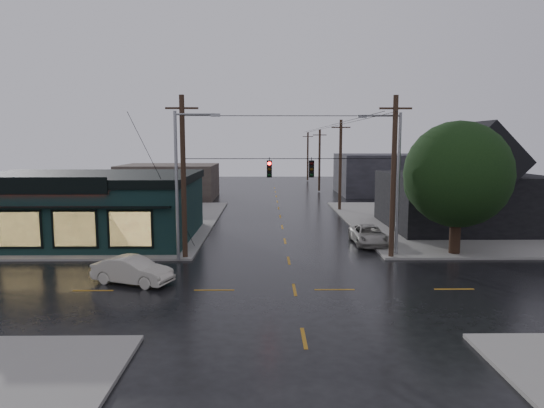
{
  "coord_description": "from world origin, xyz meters",
  "views": [
    {
      "loc": [
        -1.43,
        -23.37,
        7.31
      ],
      "look_at": [
        -1.05,
        5.5,
        3.61
      ],
      "focal_mm": 32.0,
      "sensor_mm": 36.0,
      "label": 1
    }
  ],
  "objects_px": {
    "corner_tree": "(458,175)",
    "utility_pole_nw": "(185,259)",
    "utility_pole_ne": "(391,258)",
    "suv_silver": "(369,235)",
    "sedan_cream": "(132,270)"
  },
  "relations": [
    {
      "from": "utility_pole_nw",
      "to": "sedan_cream",
      "type": "bearing_deg",
      "value": -109.2
    },
    {
      "from": "utility_pole_ne",
      "to": "suv_silver",
      "type": "distance_m",
      "value": 4.35
    },
    {
      "from": "corner_tree",
      "to": "utility_pole_ne",
      "type": "bearing_deg",
      "value": -169.07
    },
    {
      "from": "corner_tree",
      "to": "sedan_cream",
      "type": "bearing_deg",
      "value": -162.24
    },
    {
      "from": "sedan_cream",
      "to": "suv_silver",
      "type": "xyz_separation_m",
      "value": [
        14.35,
        9.57,
        -0.03
      ]
    },
    {
      "from": "utility_pole_nw",
      "to": "suv_silver",
      "type": "height_order",
      "value": "utility_pole_nw"
    },
    {
      "from": "utility_pole_ne",
      "to": "utility_pole_nw",
      "type": "bearing_deg",
      "value": 180.0
    },
    {
      "from": "utility_pole_ne",
      "to": "suv_silver",
      "type": "height_order",
      "value": "utility_pole_ne"
    },
    {
      "from": "corner_tree",
      "to": "utility_pole_ne",
      "type": "relative_size",
      "value": 0.84
    },
    {
      "from": "suv_silver",
      "to": "sedan_cream",
      "type": "bearing_deg",
      "value": -147.3
    },
    {
      "from": "corner_tree",
      "to": "utility_pole_nw",
      "type": "xyz_separation_m",
      "value": [
        -17.35,
        -0.84,
        -5.26
      ]
    },
    {
      "from": "corner_tree",
      "to": "utility_pole_ne",
      "type": "distance_m",
      "value": 6.87
    },
    {
      "from": "utility_pole_ne",
      "to": "sedan_cream",
      "type": "distance_m",
      "value": 15.78
    },
    {
      "from": "utility_pole_nw",
      "to": "utility_pole_ne",
      "type": "distance_m",
      "value": 13.0
    },
    {
      "from": "corner_tree",
      "to": "utility_pole_nw",
      "type": "distance_m",
      "value": 18.14
    }
  ]
}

